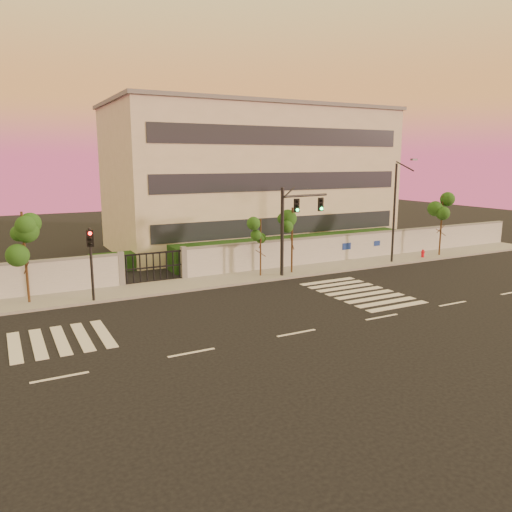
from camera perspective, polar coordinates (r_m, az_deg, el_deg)
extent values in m
plane|color=black|center=(22.76, 4.64, -8.78)|extent=(120.00, 120.00, 0.00)
cube|color=gray|center=(31.72, -5.58, -2.97)|extent=(60.00, 3.00, 0.15)
cube|color=#ABAEB2|center=(40.33, 12.96, 1.13)|extent=(31.00, 0.30, 2.00)
cube|color=slate|center=(40.17, 13.02, 2.62)|extent=(31.00, 0.36, 0.12)
cube|color=slate|center=(31.44, -15.13, -1.51)|extent=(0.35, 0.35, 2.20)
cube|color=slate|center=(32.51, -8.25, -0.84)|extent=(0.35, 0.35, 2.20)
cube|color=#0F3312|center=(39.09, 4.42, 0.92)|extent=(20.00, 2.00, 1.80)
cube|color=#0F3312|center=(36.76, -13.80, -0.48)|extent=(6.00, 1.50, 1.20)
cube|color=beige|center=(45.05, -0.63, 8.80)|extent=(24.00, 12.00, 12.00)
cube|color=#262D38|center=(40.09, 3.33, 3.50)|extent=(22.00, 0.08, 1.40)
cube|color=#262D38|center=(39.79, 3.38, 8.50)|extent=(22.00, 0.08, 1.40)
cube|color=#262D38|center=(39.80, 3.44, 13.54)|extent=(22.00, 0.08, 1.40)
cube|color=slate|center=(45.24, -0.64, 16.54)|extent=(24.40, 12.40, 0.30)
cube|color=silver|center=(23.33, -25.87, -9.36)|extent=(0.50, 4.00, 0.02)
cube|color=silver|center=(23.36, -23.64, -9.15)|extent=(0.50, 4.00, 0.02)
cube|color=silver|center=(23.42, -21.42, -8.93)|extent=(0.50, 4.00, 0.02)
cube|color=silver|center=(23.52, -19.23, -8.69)|extent=(0.50, 4.00, 0.02)
cube|color=silver|center=(23.65, -17.05, -8.45)|extent=(0.50, 4.00, 0.02)
cube|color=silver|center=(27.68, 15.89, -5.56)|extent=(4.00, 0.50, 0.02)
cube|color=silver|center=(28.30, 14.64, -5.13)|extent=(4.00, 0.50, 0.02)
cube|color=silver|center=(28.94, 13.44, -4.72)|extent=(4.00, 0.50, 0.02)
cube|color=silver|center=(29.60, 12.29, -4.32)|extent=(4.00, 0.50, 0.02)
cube|color=silver|center=(30.27, 11.20, -3.94)|extent=(4.00, 0.50, 0.02)
cube|color=silver|center=(30.94, 10.15, -3.57)|extent=(4.00, 0.50, 0.02)
cube|color=silver|center=(31.63, 9.15, -3.22)|extent=(4.00, 0.50, 0.02)
cube|color=silver|center=(32.33, 8.19, -2.88)|extent=(4.00, 0.50, 0.02)
cube|color=silver|center=(19.66, -21.50, -12.78)|extent=(2.00, 0.15, 0.01)
cube|color=silver|center=(20.67, -7.37, -10.90)|extent=(2.00, 0.15, 0.01)
cube|color=silver|center=(22.76, 4.64, -8.76)|extent=(2.00, 0.15, 0.01)
cube|color=silver|center=(25.66, 14.17, -6.77)|extent=(2.00, 0.15, 0.01)
cube|color=silver|center=(29.14, 21.55, -5.09)|extent=(2.00, 0.15, 0.01)
cube|color=silver|center=(33.02, 27.25, -3.72)|extent=(2.00, 0.15, 0.01)
cylinder|color=#382314|center=(29.07, -24.84, -0.31)|extent=(0.13, 0.13, 5.02)
sphere|color=#244B15|center=(28.84, -25.08, 2.63)|extent=(1.22, 1.22, 1.22)
sphere|color=#244B15|center=(29.18, -24.23, 1.28)|extent=(0.93, 0.93, 0.93)
sphere|color=#244B15|center=(28.73, -25.64, 1.54)|extent=(0.88, 0.88, 0.88)
cylinder|color=#382314|center=(32.68, 0.52, 0.85)|extent=(0.11, 0.11, 3.90)
sphere|color=#244B15|center=(32.50, 0.53, 2.89)|extent=(0.98, 0.98, 0.98)
sphere|color=#244B15|center=(32.88, 0.86, 1.95)|extent=(0.75, 0.75, 0.75)
sphere|color=#244B15|center=(32.31, 0.22, 2.14)|extent=(0.71, 0.71, 0.71)
cylinder|color=#382314|center=(33.66, 4.14, 1.68)|extent=(0.13, 0.13, 4.55)
sphere|color=#244B15|center=(33.47, 4.17, 3.99)|extent=(1.20, 1.20, 1.20)
sphere|color=#244B15|center=(33.94, 4.51, 2.92)|extent=(0.92, 0.92, 0.92)
sphere|color=#244B15|center=(33.22, 3.83, 3.15)|extent=(0.87, 0.87, 0.87)
cylinder|color=#382314|center=(42.52, 20.39, 3.18)|extent=(0.13, 0.13, 4.88)
sphere|color=#244B15|center=(42.37, 20.52, 5.14)|extent=(1.17, 1.17, 1.17)
sphere|color=#244B15|center=(42.85, 20.58, 4.21)|extent=(0.90, 0.90, 0.90)
sphere|color=#244B15|center=(42.07, 20.35, 4.44)|extent=(0.85, 0.85, 0.85)
cylinder|color=black|center=(32.61, 3.01, 2.62)|extent=(0.23, 0.23, 5.93)
cylinder|color=black|center=(33.32, 5.75, 6.89)|extent=(3.62, 0.66, 0.15)
cube|color=black|center=(32.91, 4.66, 5.77)|extent=(0.33, 0.17, 0.86)
sphere|color=#0CF259|center=(32.85, 4.76, 5.29)|extent=(0.19, 0.19, 0.19)
cube|color=black|center=(33.98, 7.40, 5.88)|extent=(0.33, 0.17, 0.86)
sphere|color=#0CF259|center=(33.91, 7.50, 5.41)|extent=(0.19, 0.19, 0.19)
cylinder|color=black|center=(28.23, -18.28, -1.09)|extent=(0.15, 0.15, 4.11)
cube|color=black|center=(27.92, -18.45, 1.92)|extent=(0.32, 0.16, 0.82)
sphere|color=red|center=(27.78, -18.44, 2.41)|extent=(0.18, 0.18, 0.18)
cylinder|color=black|center=(38.39, 15.50, 4.61)|extent=(0.17, 0.17, 7.42)
cylinder|color=black|center=(37.59, 16.65, 9.81)|extent=(0.09, 1.77, 0.72)
cube|color=#3F3F44|center=(36.99, 17.61, 10.46)|extent=(0.46, 0.23, 0.14)
cylinder|color=red|center=(41.29, 18.51, 0.01)|extent=(0.23, 0.23, 0.52)
cylinder|color=red|center=(41.24, 18.54, 0.44)|extent=(0.29, 0.29, 0.10)
sphere|color=red|center=(41.22, 18.55, 0.59)|extent=(0.19, 0.19, 0.19)
cylinder|color=red|center=(41.28, 18.52, 0.16)|extent=(0.31, 0.17, 0.10)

